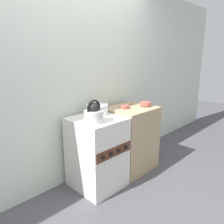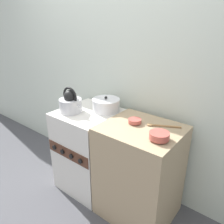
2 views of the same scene
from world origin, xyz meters
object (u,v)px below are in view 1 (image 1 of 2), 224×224
kettle (94,114)px  enamel_bowl (146,104)px  stove (97,153)px  small_ceramic_bowl (125,107)px  cooking_pot (97,109)px

kettle → enamel_bowl: (0.92, 0.00, -0.03)m
stove → small_ceramic_bowl: size_ratio=7.87×
kettle → enamel_bowl: 0.92m
stove → small_ceramic_bowl: small_ceramic_bowl is taller
enamel_bowl → kettle: bearing=-179.9°
kettle → cooking_pot: kettle is taller
enamel_bowl → small_ceramic_bowl: 0.31m
stove → kettle: (-0.12, -0.10, 0.51)m
kettle → small_ceramic_bowl: bearing=10.9°
stove → cooking_pot: (0.12, 0.13, 0.48)m
stove → kettle: bearing=-140.0°
stove → cooking_pot: size_ratio=3.20×
stove → small_ceramic_bowl: bearing=2.4°
kettle → enamel_bowl: size_ratio=1.79×
kettle → stove: bearing=40.0°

